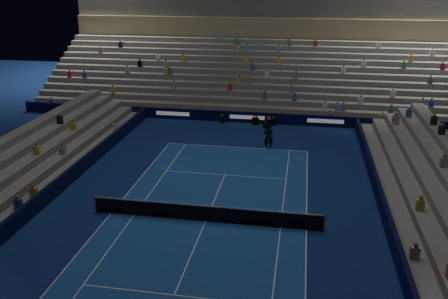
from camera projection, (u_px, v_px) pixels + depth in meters
ground at (205, 221)px, 25.61m from camera, size 90.00×90.00×0.00m
court_surface at (205, 221)px, 25.61m from camera, size 10.97×23.77×0.01m
sponsor_barrier_far at (247, 117)px, 42.49m from camera, size 44.00×0.25×1.00m
sponsor_barrier_east at (390, 229)px, 23.89m from camera, size 0.25×37.00×1.00m
sponsor_barrier_west at (42, 200)px, 26.98m from camera, size 0.25×37.00×1.00m
grandstand_main at (259, 67)px, 50.14m from camera, size 44.00×15.20×11.20m
tennis_net at (205, 213)px, 25.43m from camera, size 12.90×0.10×1.10m
tennis_player at (268, 137)px, 35.86m from camera, size 0.81×0.59×2.04m
broadcast_camera at (265, 124)px, 41.17m from camera, size 0.46×0.89×0.56m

